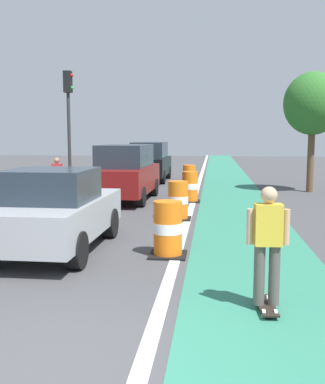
{
  "coord_description": "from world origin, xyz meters",
  "views": [
    {
      "loc": [
        1.59,
        -4.16,
        2.34
      ],
      "look_at": [
        0.47,
        5.86,
        1.1
      ],
      "focal_mm": 42.3,
      "sensor_mm": 36.0,
      "label": 1
    }
  ],
  "objects_px": {
    "pedestrian_crossing": "(57,179)",
    "parked_suv_second": "(126,172)",
    "traffic_barrel_mid": "(178,201)",
    "traffic_barrel_back": "(190,187)",
    "traffic_barrel_front": "(168,229)",
    "parked_suv_third": "(150,161)",
    "parked_sedan_nearest": "(55,211)",
    "traffic_barrel_far": "(189,178)",
    "traffic_light_corner": "(69,109)",
    "skateboarder_on_lane": "(268,244)",
    "street_tree_sidewalk": "(313,104)"
  },
  "relations": [
    {
      "from": "skateboarder_on_lane",
      "to": "pedestrian_crossing",
      "type": "height_order",
      "value": "skateboarder_on_lane"
    },
    {
      "from": "parked_suv_third",
      "to": "traffic_barrel_back",
      "type": "xyz_separation_m",
      "value": [
        2.49,
        -7.39,
        -0.5
      ]
    },
    {
      "from": "pedestrian_crossing",
      "to": "traffic_barrel_front",
      "type": "bearing_deg",
      "value": -55.29
    },
    {
      "from": "traffic_barrel_far",
      "to": "traffic_light_corner",
      "type": "distance_m",
      "value": 6.0
    },
    {
      "from": "traffic_barrel_mid",
      "to": "pedestrian_crossing",
      "type": "distance_m",
      "value": 5.16
    },
    {
      "from": "pedestrian_crossing",
      "to": "street_tree_sidewalk",
      "type": "bearing_deg",
      "value": 24.78
    },
    {
      "from": "traffic_barrel_back",
      "to": "pedestrian_crossing",
      "type": "relative_size",
      "value": 0.68
    },
    {
      "from": "parked_suv_third",
      "to": "traffic_barrel_far",
      "type": "xyz_separation_m",
      "value": [
        2.26,
        -3.65,
        -0.5
      ]
    },
    {
      "from": "parked_suv_second",
      "to": "traffic_barrel_front",
      "type": "distance_m",
      "value": 7.91
    },
    {
      "from": "parked_suv_third",
      "to": "pedestrian_crossing",
      "type": "bearing_deg",
      "value": -104.23
    },
    {
      "from": "traffic_light_corner",
      "to": "street_tree_sidewalk",
      "type": "relative_size",
      "value": 1.02
    },
    {
      "from": "traffic_barrel_back",
      "to": "street_tree_sidewalk",
      "type": "height_order",
      "value": "street_tree_sidewalk"
    },
    {
      "from": "traffic_barrel_front",
      "to": "traffic_barrel_far",
      "type": "distance_m",
      "value": 11.22
    },
    {
      "from": "parked_sedan_nearest",
      "to": "traffic_barrel_back",
      "type": "distance_m",
      "value": 7.71
    },
    {
      "from": "parked_suv_second",
      "to": "traffic_barrel_far",
      "type": "distance_m",
      "value": 4.28
    },
    {
      "from": "traffic_barrel_back",
      "to": "traffic_light_corner",
      "type": "distance_m",
      "value": 6.81
    },
    {
      "from": "traffic_barrel_front",
      "to": "traffic_barrel_far",
      "type": "bearing_deg",
      "value": 90.9
    },
    {
      "from": "traffic_barrel_mid",
      "to": "traffic_barrel_back",
      "type": "height_order",
      "value": "same"
    },
    {
      "from": "parked_suv_third",
      "to": "traffic_barrel_mid",
      "type": "distance_m",
      "value": 11.17
    },
    {
      "from": "parked_sedan_nearest",
      "to": "pedestrian_crossing",
      "type": "bearing_deg",
      "value": 109.0
    },
    {
      "from": "traffic_barrel_back",
      "to": "street_tree_sidewalk",
      "type": "bearing_deg",
      "value": 35.28
    },
    {
      "from": "traffic_barrel_far",
      "to": "parked_suv_third",
      "type": "bearing_deg",
      "value": 121.78
    },
    {
      "from": "parked_sedan_nearest",
      "to": "skateboarder_on_lane",
      "type": "bearing_deg",
      "value": -35.34
    },
    {
      "from": "parked_sedan_nearest",
      "to": "parked_suv_second",
      "type": "xyz_separation_m",
      "value": [
        0.03,
        7.39,
        0.2
      ]
    },
    {
      "from": "traffic_barrel_front",
      "to": "pedestrian_crossing",
      "type": "bearing_deg",
      "value": 124.71
    },
    {
      "from": "traffic_barrel_mid",
      "to": "traffic_barrel_back",
      "type": "xyz_separation_m",
      "value": [
        0.16,
        3.52,
        0.0
      ]
    },
    {
      "from": "traffic_barrel_back",
      "to": "traffic_light_corner",
      "type": "bearing_deg",
      "value": 151.3
    },
    {
      "from": "pedestrian_crossing",
      "to": "parked_suv_second",
      "type": "bearing_deg",
      "value": 23.73
    },
    {
      "from": "traffic_barrel_mid",
      "to": "traffic_barrel_far",
      "type": "distance_m",
      "value": 7.26
    },
    {
      "from": "pedestrian_crossing",
      "to": "parked_suv_third",
      "type": "bearing_deg",
      "value": 75.77
    },
    {
      "from": "skateboarder_on_lane",
      "to": "traffic_barrel_mid",
      "type": "distance_m",
      "value": 6.82
    },
    {
      "from": "parked_suv_third",
      "to": "traffic_barrel_far",
      "type": "height_order",
      "value": "parked_suv_third"
    },
    {
      "from": "skateboarder_on_lane",
      "to": "traffic_barrel_mid",
      "type": "bearing_deg",
      "value": 104.5
    },
    {
      "from": "traffic_barrel_mid",
      "to": "pedestrian_crossing",
      "type": "relative_size",
      "value": 0.68
    },
    {
      "from": "traffic_barrel_front",
      "to": "parked_suv_second",
      "type": "bearing_deg",
      "value": 107.0
    },
    {
      "from": "traffic_barrel_front",
      "to": "traffic_barrel_back",
      "type": "height_order",
      "value": "same"
    },
    {
      "from": "parked_suv_third",
      "to": "street_tree_sidewalk",
      "type": "bearing_deg",
      "value": -27.99
    },
    {
      "from": "parked_suv_second",
      "to": "traffic_light_corner",
      "type": "relative_size",
      "value": 0.91
    },
    {
      "from": "skateboarder_on_lane",
      "to": "parked_sedan_nearest",
      "type": "relative_size",
      "value": 0.41
    },
    {
      "from": "parked_suv_third",
      "to": "traffic_barrel_far",
      "type": "distance_m",
      "value": 4.33
    },
    {
      "from": "traffic_barrel_back",
      "to": "traffic_barrel_far",
      "type": "relative_size",
      "value": 1.0
    },
    {
      "from": "parked_sedan_nearest",
      "to": "street_tree_sidewalk",
      "type": "bearing_deg",
      "value": 55.96
    },
    {
      "from": "parked_sedan_nearest",
      "to": "traffic_barrel_back",
      "type": "bearing_deg",
      "value": 71.91
    },
    {
      "from": "parked_sedan_nearest",
      "to": "traffic_barrel_front",
      "type": "bearing_deg",
      "value": -3.83
    },
    {
      "from": "traffic_light_corner",
      "to": "traffic_barrel_far",
      "type": "bearing_deg",
      "value": 8.75
    },
    {
      "from": "traffic_light_corner",
      "to": "pedestrian_crossing",
      "type": "xyz_separation_m",
      "value": [
        0.78,
        -3.86,
        -2.64
      ]
    },
    {
      "from": "traffic_barrel_front",
      "to": "traffic_barrel_mid",
      "type": "bearing_deg",
      "value": 91.51
    },
    {
      "from": "parked_suv_second",
      "to": "traffic_barrel_back",
      "type": "bearing_deg",
      "value": -1.55
    },
    {
      "from": "traffic_barrel_mid",
      "to": "street_tree_sidewalk",
      "type": "xyz_separation_m",
      "value": [
        5.05,
        6.99,
        3.14
      ]
    },
    {
      "from": "skateboarder_on_lane",
      "to": "pedestrian_crossing",
      "type": "distance_m",
      "value": 11.06
    }
  ]
}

